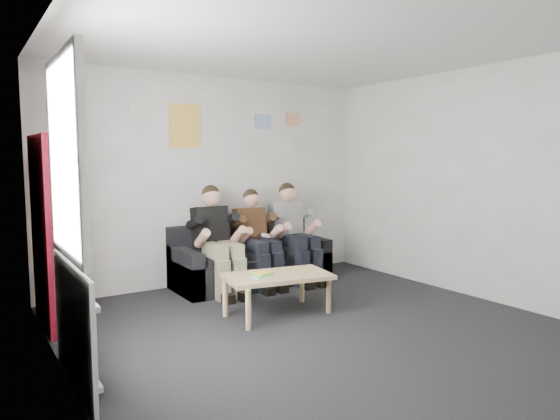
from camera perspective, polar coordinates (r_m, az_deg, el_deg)
name	(u,v)px	position (r m, az deg, el deg)	size (l,w,h in m)	color
room_shell	(335,191)	(4.53, 6.25, 2.20)	(5.00, 5.00, 5.00)	black
sofa	(251,262)	(6.60, -3.38, -5.98)	(2.03, 0.83, 0.78)	black
bookshelf	(56,232)	(5.28, -24.21, -2.32)	(0.28, 0.84, 1.87)	maroon
coffee_table	(278,279)	(5.27, -0.28, -7.89)	(1.09, 0.60, 0.44)	#DEB980
game_cases	(263,275)	(5.13, -2.01, -7.43)	(0.22, 0.20, 0.04)	silver
person_left	(218,241)	(6.10, -7.13, -3.53)	(0.42, 0.90, 1.32)	black
person_middle	(258,239)	(6.37, -2.55, -3.32)	(0.38, 0.82, 1.25)	#492F18
person_right	(294,233)	(6.67, 1.65, -2.69)	(0.42, 0.89, 1.31)	white
radiator	(84,337)	(3.99, -21.47, -13.40)	(0.10, 0.64, 0.60)	silver
window	(69,246)	(3.81, -22.95, -3.80)	(0.05, 1.30, 2.36)	white
poster_large	(185,126)	(6.49, -10.77, 9.42)	(0.42, 0.01, 0.55)	#DBDA4D
poster_blue	(263,122)	(7.01, -1.93, 10.07)	(0.25, 0.01, 0.20)	#436DE5
poster_pink	(293,119)	(7.29, 1.50, 10.31)	(0.22, 0.01, 0.18)	#D24183
poster_sign	(138,107)	(6.30, -15.96, 11.23)	(0.20, 0.01, 0.14)	silver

